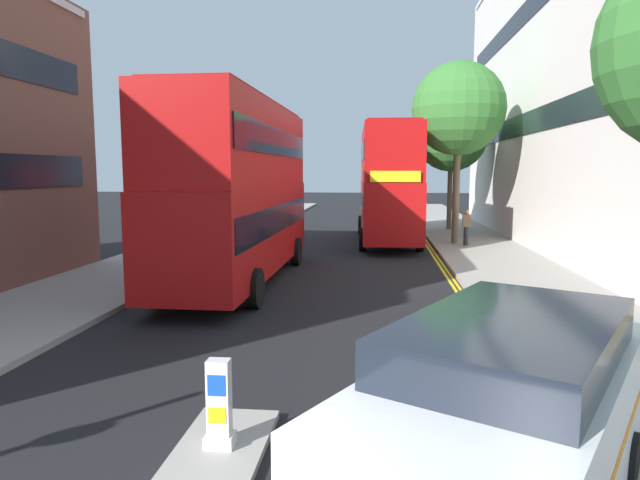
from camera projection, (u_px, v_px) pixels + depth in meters
name	position (u px, v px, depth m)	size (l,w,h in m)	color
sidewalk_right	(516.00, 276.00, 18.42)	(4.00, 80.00, 0.14)	#9E9991
sidewalk_left	(138.00, 269.00, 19.74)	(4.00, 80.00, 0.14)	#9E9991
kerb_line_outer	(460.00, 289.00, 16.67)	(0.10, 56.00, 0.01)	yellow
kerb_line_inner	(455.00, 289.00, 16.69)	(0.10, 56.00, 0.01)	yellow
traffic_island	(220.00, 450.00, 6.96)	(1.10, 2.20, 0.10)	#9E9991
keep_left_bollard	(219.00, 407.00, 6.89)	(0.36, 0.28, 1.11)	silver
double_decker_bus_away	(239.00, 186.00, 17.45)	(2.91, 10.84, 5.64)	#B20F0F
double_decker_bus_oncoming	(387.00, 181.00, 27.57)	(3.11, 10.89, 5.64)	#B20F0F
taxi_minivan	(503.00, 431.00, 5.26)	(3.95, 5.11, 2.12)	white
pedestrian_far	(466.00, 227.00, 25.45)	(0.34, 0.22, 1.62)	#2D2D38
street_tree_near	(451.00, 135.00, 32.06)	(4.17, 4.17, 7.51)	#6B6047
street_tree_far	(459.00, 109.00, 25.58)	(4.26, 4.26, 8.34)	#6B6047
townhouse_terrace_right	(636.00, 85.00, 25.34)	(10.08, 28.00, 14.78)	silver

